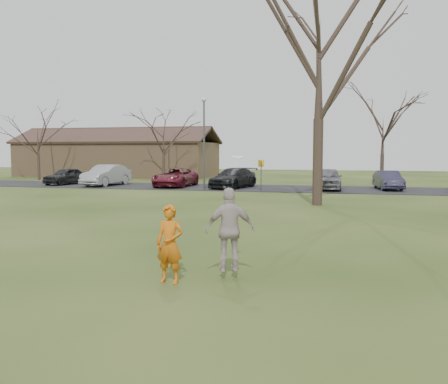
{
  "coord_description": "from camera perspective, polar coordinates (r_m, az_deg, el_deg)",
  "views": [
    {
      "loc": [
        3.34,
        -9.4,
        2.66
      ],
      "look_at": [
        0.0,
        4.0,
        1.5
      ],
      "focal_mm": 39.25,
      "sensor_mm": 36.0,
      "label": 1
    }
  ],
  "objects": [
    {
      "name": "catching_play",
      "position": [
        10.1,
        0.7,
        -4.39
      ],
      "size": [
        1.1,
        0.76,
        2.39
      ],
      "color": "#AFA09D",
      "rests_on": "ground"
    },
    {
      "name": "car_0",
      "position": [
        40.29,
        -17.95,
        1.78
      ],
      "size": [
        2.27,
        4.08,
        1.31
      ],
      "primitive_type": "imported",
      "rotation": [
        0.0,
        0.0,
        -0.19
      ],
      "color": "black",
      "rests_on": "parking_strip"
    },
    {
      "name": "lamp_post",
      "position": [
        33.27,
        -2.34,
        7.06
      ],
      "size": [
        0.34,
        0.34,
        6.27
      ],
      "color": "#47474C",
      "rests_on": "ground"
    },
    {
      "name": "small_tree_row",
      "position": [
        39.5,
        15.6,
        6.42
      ],
      "size": [
        55.0,
        5.9,
        8.5
      ],
      "color": "#352821",
      "rests_on": "ground"
    },
    {
      "name": "car_2",
      "position": [
        36.14,
        -5.68,
        1.71
      ],
      "size": [
        2.32,
        4.94,
        1.37
      ],
      "primitive_type": "imported",
      "rotation": [
        0.0,
        0.0,
        -0.01
      ],
      "color": "maroon",
      "rests_on": "parking_strip"
    },
    {
      "name": "car_5",
      "position": [
        35.02,
        18.57,
        1.32
      ],
      "size": [
        1.95,
        4.06,
        1.28
      ],
      "primitive_type": "imported",
      "rotation": [
        0.0,
        0.0,
        0.16
      ],
      "color": "#2D2C42",
      "rests_on": "parking_strip"
    },
    {
      "name": "car_4",
      "position": [
        33.9,
        12.02,
        1.54
      ],
      "size": [
        1.87,
        4.42,
        1.49
      ],
      "primitive_type": "imported",
      "rotation": [
        0.0,
        0.0,
        0.02
      ],
      "color": "slate",
      "rests_on": "parking_strip"
    },
    {
      "name": "car_3",
      "position": [
        34.85,
        1.09,
        1.66
      ],
      "size": [
        3.07,
        5.18,
        1.41
      ],
      "primitive_type": "imported",
      "rotation": [
        0.0,
        0.0,
        -0.24
      ],
      "color": "black",
      "rests_on": "parking_strip"
    },
    {
      "name": "player_defender",
      "position": [
        9.96,
        -6.35,
        -6.03
      ],
      "size": [
        0.62,
        0.44,
        1.59
      ],
      "primitive_type": "imported",
      "rotation": [
        0.0,
        0.0,
        -0.1
      ],
      "color": "#BF5E0F",
      "rests_on": "ground"
    },
    {
      "name": "parking_strip",
      "position": [
        34.67,
        8.42,
        0.39
      ],
      "size": [
        62.0,
        6.5,
        0.04
      ],
      "primitive_type": "cube",
      "color": "black",
      "rests_on": "ground"
    },
    {
      "name": "big_tree",
      "position": [
        24.82,
        11.05,
        14.79
      ],
      "size": [
        9.0,
        9.0,
        14.0
      ],
      "primitive_type": null,
      "color": "#352821",
      "rests_on": "ground"
    },
    {
      "name": "ground",
      "position": [
        10.33,
        -5.46,
        -10.15
      ],
      "size": [
        120.0,
        120.0,
        0.0
      ],
      "primitive_type": "plane",
      "color": "#1E380F",
      "rests_on": "ground"
    },
    {
      "name": "car_1",
      "position": [
        38.19,
        -13.55,
        1.92
      ],
      "size": [
        2.08,
        4.9,
        1.57
      ],
      "primitive_type": "imported",
      "rotation": [
        0.0,
        0.0,
        -0.09
      ],
      "color": "#96969B",
      "rests_on": "parking_strip"
    },
    {
      "name": "building",
      "position": [
        52.84,
        -12.25,
        3.91
      ],
      "size": [
        20.6,
        8.5,
        5.14
      ],
      "color": "#8C6D4C",
      "rests_on": "ground"
    },
    {
      "name": "sign_yellow",
      "position": [
        31.88,
        4.34,
        2.62
      ],
      "size": [
        0.35,
        0.35,
        2.08
      ],
      "color": "#47474C",
      "rests_on": "ground"
    }
  ]
}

